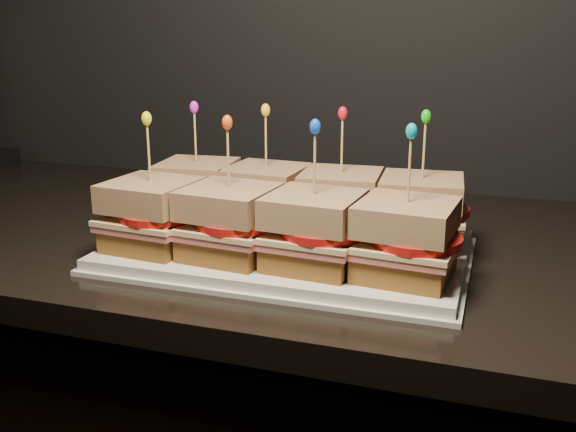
% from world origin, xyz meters
% --- Properties ---
extents(granite_slab, '(2.65, 0.64, 0.04)m').
position_xyz_m(granite_slab, '(0.08, 1.69, 0.87)').
color(granite_slab, black).
rests_on(granite_slab, cabinet).
extents(platter, '(0.43, 0.27, 0.02)m').
position_xyz_m(platter, '(0.07, 1.59, 0.90)').
color(platter, silver).
rests_on(platter, granite_slab).
extents(platter_rim, '(0.44, 0.28, 0.01)m').
position_xyz_m(platter_rim, '(0.07, 1.59, 0.89)').
color(platter_rim, silver).
rests_on(platter_rim, granite_slab).
extents(sandwich_0_bread_bot, '(0.11, 0.11, 0.03)m').
position_xyz_m(sandwich_0_bread_bot, '(-0.08, 1.65, 0.92)').
color(sandwich_0_bread_bot, '#5F3911').
rests_on(sandwich_0_bread_bot, platter).
extents(sandwich_0_ham, '(0.12, 0.11, 0.01)m').
position_xyz_m(sandwich_0_ham, '(-0.08, 1.65, 0.94)').
color(sandwich_0_ham, '#C35854').
rests_on(sandwich_0_ham, sandwich_0_bread_bot).
extents(sandwich_0_cheese, '(0.12, 0.11, 0.01)m').
position_xyz_m(sandwich_0_cheese, '(-0.08, 1.65, 0.94)').
color(sandwich_0_cheese, beige).
rests_on(sandwich_0_cheese, sandwich_0_ham).
extents(sandwich_0_tomato, '(0.10, 0.10, 0.01)m').
position_xyz_m(sandwich_0_tomato, '(-0.07, 1.64, 0.95)').
color(sandwich_0_tomato, red).
rests_on(sandwich_0_tomato, sandwich_0_cheese).
extents(sandwich_0_bread_top, '(0.11, 0.11, 0.03)m').
position_xyz_m(sandwich_0_bread_top, '(-0.08, 1.65, 0.97)').
color(sandwich_0_bread_top, '#55250D').
rests_on(sandwich_0_bread_top, sandwich_0_tomato).
extents(sandwich_0_pick, '(0.00, 0.00, 0.09)m').
position_xyz_m(sandwich_0_pick, '(-0.08, 1.65, 1.02)').
color(sandwich_0_pick, tan).
rests_on(sandwich_0_pick, sandwich_0_bread_top).
extents(sandwich_0_frill, '(0.01, 0.01, 0.02)m').
position_xyz_m(sandwich_0_frill, '(-0.08, 1.65, 1.06)').
color(sandwich_0_frill, '#D220D2').
rests_on(sandwich_0_frill, sandwich_0_pick).
extents(sandwich_1_bread_bot, '(0.10, 0.10, 0.03)m').
position_xyz_m(sandwich_1_bread_bot, '(0.02, 1.65, 0.92)').
color(sandwich_1_bread_bot, '#5F3911').
rests_on(sandwich_1_bread_bot, platter).
extents(sandwich_1_ham, '(0.11, 0.11, 0.01)m').
position_xyz_m(sandwich_1_ham, '(0.02, 1.65, 0.94)').
color(sandwich_1_ham, '#C35854').
rests_on(sandwich_1_ham, sandwich_1_bread_bot).
extents(sandwich_1_cheese, '(0.11, 0.11, 0.01)m').
position_xyz_m(sandwich_1_cheese, '(0.02, 1.65, 0.94)').
color(sandwich_1_cheese, beige).
rests_on(sandwich_1_cheese, sandwich_1_ham).
extents(sandwich_1_tomato, '(0.10, 0.10, 0.01)m').
position_xyz_m(sandwich_1_tomato, '(0.03, 1.64, 0.95)').
color(sandwich_1_tomato, red).
rests_on(sandwich_1_tomato, sandwich_1_cheese).
extents(sandwich_1_bread_top, '(0.10, 0.10, 0.03)m').
position_xyz_m(sandwich_1_bread_top, '(0.02, 1.65, 0.97)').
color(sandwich_1_bread_top, '#55250D').
rests_on(sandwich_1_bread_top, sandwich_1_tomato).
extents(sandwich_1_pick, '(0.00, 0.00, 0.09)m').
position_xyz_m(sandwich_1_pick, '(0.02, 1.65, 1.02)').
color(sandwich_1_pick, tan).
rests_on(sandwich_1_pick, sandwich_1_bread_top).
extents(sandwich_1_frill, '(0.01, 0.01, 0.02)m').
position_xyz_m(sandwich_1_frill, '(0.02, 1.65, 1.06)').
color(sandwich_1_frill, yellow).
rests_on(sandwich_1_frill, sandwich_1_pick).
extents(sandwich_2_bread_bot, '(0.10, 0.10, 0.03)m').
position_xyz_m(sandwich_2_bread_bot, '(0.12, 1.65, 0.92)').
color(sandwich_2_bread_bot, '#5F3911').
rests_on(sandwich_2_bread_bot, platter).
extents(sandwich_2_ham, '(0.11, 0.11, 0.01)m').
position_xyz_m(sandwich_2_ham, '(0.12, 1.65, 0.94)').
color(sandwich_2_ham, '#C35854').
rests_on(sandwich_2_ham, sandwich_2_bread_bot).
extents(sandwich_2_cheese, '(0.12, 0.11, 0.01)m').
position_xyz_m(sandwich_2_cheese, '(0.12, 1.65, 0.94)').
color(sandwich_2_cheese, beige).
rests_on(sandwich_2_cheese, sandwich_2_ham).
extents(sandwich_2_tomato, '(0.10, 0.10, 0.01)m').
position_xyz_m(sandwich_2_tomato, '(0.14, 1.64, 0.95)').
color(sandwich_2_tomato, red).
rests_on(sandwich_2_tomato, sandwich_2_cheese).
extents(sandwich_2_bread_top, '(0.11, 0.11, 0.03)m').
position_xyz_m(sandwich_2_bread_top, '(0.12, 1.65, 0.97)').
color(sandwich_2_bread_top, '#55250D').
rests_on(sandwich_2_bread_top, sandwich_2_tomato).
extents(sandwich_2_pick, '(0.00, 0.00, 0.09)m').
position_xyz_m(sandwich_2_pick, '(0.12, 1.65, 1.02)').
color(sandwich_2_pick, tan).
rests_on(sandwich_2_pick, sandwich_2_bread_top).
extents(sandwich_2_frill, '(0.01, 0.01, 0.02)m').
position_xyz_m(sandwich_2_frill, '(0.12, 1.65, 1.06)').
color(sandwich_2_frill, red).
rests_on(sandwich_2_frill, sandwich_2_pick).
extents(sandwich_3_bread_bot, '(0.10, 0.10, 0.03)m').
position_xyz_m(sandwich_3_bread_bot, '(0.23, 1.65, 0.92)').
color(sandwich_3_bread_bot, '#5F3911').
rests_on(sandwich_3_bread_bot, platter).
extents(sandwich_3_ham, '(0.11, 0.11, 0.01)m').
position_xyz_m(sandwich_3_ham, '(0.23, 1.65, 0.94)').
color(sandwich_3_ham, '#C35854').
rests_on(sandwich_3_ham, sandwich_3_bread_bot).
extents(sandwich_3_cheese, '(0.12, 0.11, 0.01)m').
position_xyz_m(sandwich_3_cheese, '(0.23, 1.65, 0.94)').
color(sandwich_3_cheese, beige).
rests_on(sandwich_3_cheese, sandwich_3_ham).
extents(sandwich_3_tomato, '(0.10, 0.10, 0.01)m').
position_xyz_m(sandwich_3_tomato, '(0.24, 1.64, 0.95)').
color(sandwich_3_tomato, red).
rests_on(sandwich_3_tomato, sandwich_3_cheese).
extents(sandwich_3_bread_top, '(0.11, 0.11, 0.03)m').
position_xyz_m(sandwich_3_bread_top, '(0.23, 1.65, 0.97)').
color(sandwich_3_bread_top, '#55250D').
rests_on(sandwich_3_bread_top, sandwich_3_tomato).
extents(sandwich_3_pick, '(0.00, 0.00, 0.09)m').
position_xyz_m(sandwich_3_pick, '(0.23, 1.65, 1.02)').
color(sandwich_3_pick, tan).
rests_on(sandwich_3_pick, sandwich_3_bread_top).
extents(sandwich_3_frill, '(0.01, 0.01, 0.02)m').
position_xyz_m(sandwich_3_frill, '(0.23, 1.65, 1.06)').
color(sandwich_3_frill, '#1CB514').
rests_on(sandwich_3_frill, sandwich_3_pick).
extents(sandwich_4_bread_bot, '(0.10, 0.10, 0.03)m').
position_xyz_m(sandwich_4_bread_bot, '(-0.08, 1.52, 0.92)').
color(sandwich_4_bread_bot, '#5F3911').
rests_on(sandwich_4_bread_bot, platter).
extents(sandwich_4_ham, '(0.11, 0.11, 0.01)m').
position_xyz_m(sandwich_4_ham, '(-0.08, 1.52, 0.94)').
color(sandwich_4_ham, '#C35854').
rests_on(sandwich_4_ham, sandwich_4_bread_bot).
extents(sandwich_4_cheese, '(0.12, 0.11, 0.01)m').
position_xyz_m(sandwich_4_cheese, '(-0.08, 1.52, 0.94)').
color(sandwich_4_cheese, beige).
rests_on(sandwich_4_cheese, sandwich_4_ham).
extents(sandwich_4_tomato, '(0.10, 0.10, 0.01)m').
position_xyz_m(sandwich_4_tomato, '(-0.07, 1.52, 0.95)').
color(sandwich_4_tomato, red).
rests_on(sandwich_4_tomato, sandwich_4_cheese).
extents(sandwich_4_bread_top, '(0.11, 0.11, 0.03)m').
position_xyz_m(sandwich_4_bread_top, '(-0.08, 1.52, 0.97)').
color(sandwich_4_bread_top, '#55250D').
rests_on(sandwich_4_bread_top, sandwich_4_tomato).
extents(sandwich_4_pick, '(0.00, 0.00, 0.09)m').
position_xyz_m(sandwich_4_pick, '(-0.08, 1.52, 1.02)').
color(sandwich_4_pick, tan).
rests_on(sandwich_4_pick, sandwich_4_bread_top).
extents(sandwich_4_frill, '(0.01, 0.01, 0.02)m').
position_xyz_m(sandwich_4_frill, '(-0.08, 1.52, 1.06)').
color(sandwich_4_frill, yellow).
rests_on(sandwich_4_frill, sandwich_4_pick).
extents(sandwich_5_bread_bot, '(0.10, 0.10, 0.03)m').
position_xyz_m(sandwich_5_bread_bot, '(0.02, 1.52, 0.92)').
color(sandwich_5_bread_bot, '#5F3911').
rests_on(sandwich_5_bread_bot, platter).
extents(sandwich_5_ham, '(0.11, 0.11, 0.01)m').
position_xyz_m(sandwich_5_ham, '(0.02, 1.52, 0.94)').
color(sandwich_5_ham, '#C35854').
rests_on(sandwich_5_ham, sandwich_5_bread_bot).
extents(sandwich_5_cheese, '(0.12, 0.11, 0.01)m').
position_xyz_m(sandwich_5_cheese, '(0.02, 1.52, 0.94)').
color(sandwich_5_cheese, beige).
rests_on(sandwich_5_cheese, sandwich_5_ham).
extents(sandwich_5_tomato, '(0.10, 0.10, 0.01)m').
position_xyz_m(sandwich_5_tomato, '(0.03, 1.52, 0.95)').
color(sandwich_5_tomato, red).
rests_on(sandwich_5_tomato, sandwich_5_cheese).
extents(sandwich_5_bread_top, '(0.11, 0.11, 0.03)m').
position_xyz_m(sandwich_5_bread_top, '(0.02, 1.52, 0.97)').
color(sandwich_5_bread_top, '#55250D').
rests_on(sandwich_5_bread_top, sandwich_5_tomato).
extents(sandwich_5_pick, '(0.00, 0.00, 0.09)m').
position_xyz_m(sandwich_5_pick, '(0.02, 1.52, 1.02)').
color(sandwich_5_pick, tan).
rests_on(sandwich_5_pick, sandwich_5_bread_top).
extents(sandwich_5_frill, '(0.01, 0.01, 0.02)m').
position_xyz_m(sandwich_5_frill, '(0.02, 1.52, 1.06)').
color(sandwich_5_frill, '#E95217').
rests_on(sandwich_5_frill, sandwich_5_pick).
extents(sandwich_6_bread_bot, '(0.10, 0.10, 0.03)m').
position_xyz_m(sandwich_6_bread_bot, '(0.12, 1.52, 0.92)').
color(sandwich_6_bread_bot, '#5F3911').
rests_on(sandwich_6_bread_bot, platter).
extents(sandwich_6_ham, '(0.11, 0.11, 0.01)m').
position_xyz_m(sandwich_6_ham, '(0.12, 1.52, 0.94)').
color(sandwich_6_ham, '#C35854').
rests_on(sandwich_6_ham, sandwich_6_bread_bot).
extents(sandwich_6_cheese, '(0.12, 0.11, 0.01)m').
position_xyz_m(sandwich_6_cheese, '(0.12, 1.52, 0.94)').
color(sandwich_6_cheese, beige).
rests_on(sandwich_6_cheese, sandwich_6_ham).
extents(sandwich_6_tomato, '(0.10, 0.10, 0.01)m').
position_xyz_m(sandwich_6_tomato, '(0.14, 1.52, 0.95)').
color(sandwich_6_tomato, red).
rests_on(sandwich_6_tomato, sandwich_6_cheese).
extents(sandwich_6_bread_top, '(0.11, 0.11, 0.03)m').
position_xyz_m(sandwich_6_bread_top, '(0.12, 1.52, 0.97)').
color(sandwich_6_bread_top, '#55250D').
rests_on(sandwich_6_bread_top, sandwich_6_tomato).
extents(sandwich_6_pick, '(0.00, 0.00, 0.09)m').
position_xyz_m(sandwich_6_pick, '(0.12, 1.52, 1.02)').
color(sandwich_6_pick, tan).
rests_on(sandwich_6_pick, sandwich_6_bread_top).
extents(sandwich_6_frill, '(0.01, 0.01, 0.02)m').
position_xyz_m(sandwich_6_frill, '(0.12, 1.52, 1.06)').
color(sandwich_6_frill, blue).
rests_on(sandwich_6_frill, sandwich_6_pick).
extents(sandwich_7_bread_bot, '(0.11, 0.11, 0.03)m').
position_xyz_m(sandwich_7_bread_bot, '(0.23, 1.52, 0.92)').
color(sandwich_7_bread_bot, '#5F3911').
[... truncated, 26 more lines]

